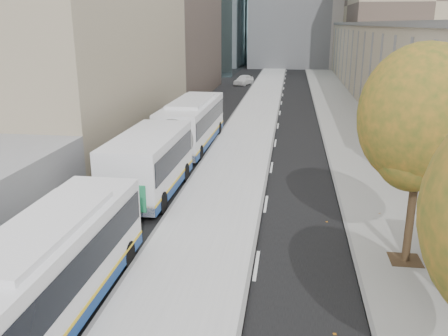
# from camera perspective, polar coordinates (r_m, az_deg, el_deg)

# --- Properties ---
(bus_platform) EXTENTS (4.25, 150.00, 0.15)m
(bus_platform) POSITION_cam_1_polar(r_m,az_deg,el_deg) (38.97, 3.17, 4.98)
(bus_platform) COLOR #B9B9B9
(bus_platform) RESTS_ON ground
(sidewalk) EXTENTS (4.75, 150.00, 0.08)m
(sidewalk) POSITION_cam_1_polar(r_m,az_deg,el_deg) (39.14, 14.95, 4.42)
(sidewalk) COLOR gray
(sidewalk) RESTS_ON ground
(building_tan) EXTENTS (18.00, 92.00, 8.00)m
(building_tan) POSITION_cam_1_polar(r_m,az_deg,el_deg) (69.04, 22.10, 12.33)
(building_tan) COLOR gray
(building_tan) RESTS_ON ground
(tree_c) EXTENTS (4.20, 4.20, 7.28)m
(tree_c) POSITION_cam_1_polar(r_m,az_deg,el_deg) (16.81, 22.80, 5.65)
(tree_c) COLOR #302016
(tree_c) RESTS_ON sidewalk
(bus_far) EXTENTS (2.94, 18.53, 3.08)m
(bus_far) POSITION_cam_1_polar(r_m,az_deg,el_deg) (28.63, -5.65, 3.81)
(bus_far) COLOR white
(bus_far) RESTS_ON ground
(distant_car) EXTENTS (2.80, 4.44, 1.41)m
(distant_car) POSITION_cam_1_polar(r_m,az_deg,el_deg) (66.71, 2.38, 10.55)
(distant_car) COLOR white
(distant_car) RESTS_ON ground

